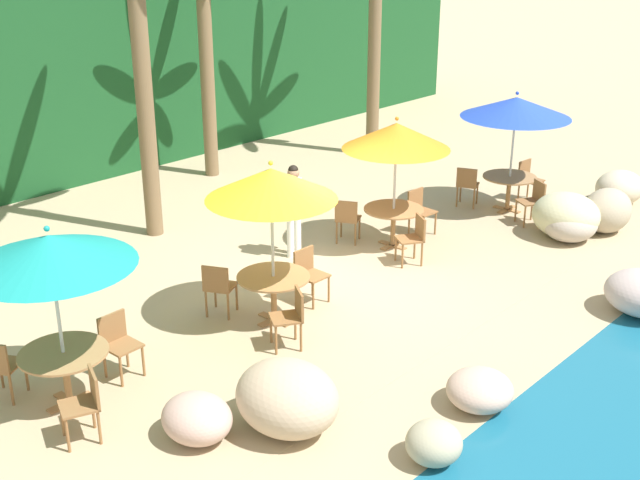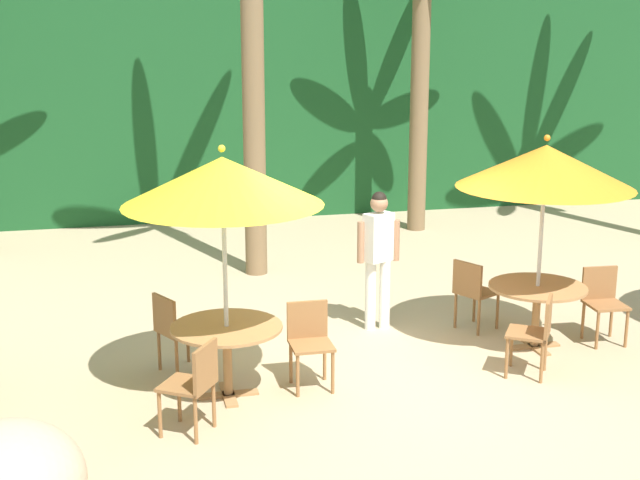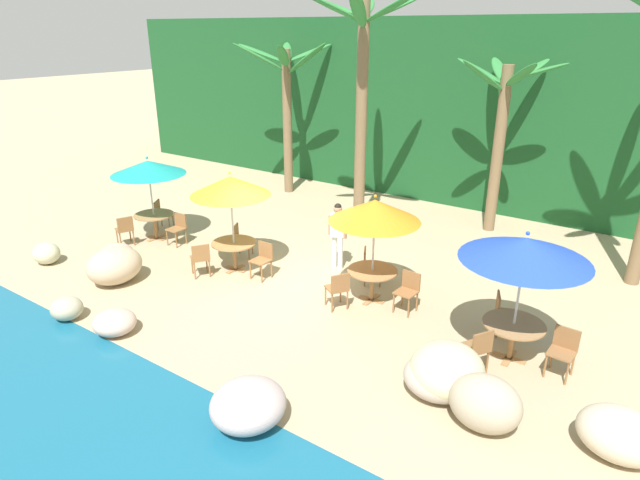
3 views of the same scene
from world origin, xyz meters
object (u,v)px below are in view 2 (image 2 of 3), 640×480
Objects in this scene: chair_orange_inland at (473,290)px; chair_orange_left at (537,330)px; waiter_in_white at (378,250)px; chair_yellow_seaward at (310,338)px; palm_tree_third at (421,40)px; dining_table_yellow at (227,338)px; umbrella_orange at (545,167)px; dining_table_orange at (537,296)px; chair_yellow_inland at (174,327)px; chair_yellow_left at (195,381)px; umbrella_yellow at (223,181)px; chair_orange_seaward at (603,299)px.

chair_orange_inland is 1.00× the size of chair_orange_left.
waiter_in_white is at bearing 123.55° from chair_orange_left.
palm_tree_third is (3.40, 6.40, 2.83)m from chair_yellow_seaward.
chair_yellow_seaward is at bearing 5.60° from dining_table_yellow.
umbrella_orange is 2.22× the size of dining_table_orange.
dining_table_yellow is 0.86m from chair_yellow_seaward.
palm_tree_third is (4.72, 5.76, 2.83)m from chair_yellow_inland.
umbrella_orange is 2.81× the size of chair_orange_left.
chair_yellow_left is at bearing -145.63° from chair_yellow_seaward.
palm_tree_third reaches higher than chair_orange_inland.
waiter_in_white is (2.41, 2.32, 0.47)m from chair_yellow_left.
umbrella_yellow is 3.95m from dining_table_orange.
umbrella_yellow is at bearing -142.48° from waiter_in_white.
umbrella_orange is 1.44× the size of waiter_in_white.
dining_table_orange is 1.26× the size of chair_orange_seaward.
waiter_in_white is (-1.57, 1.02, 0.37)m from dining_table_orange.
waiter_in_white is at bearing 37.52° from umbrella_yellow.
dining_table_yellow is 0.86m from chair_yellow_left.
waiter_in_white reaches higher than chair_orange_seaward.
chair_orange_seaward is (4.45, 0.57, -1.66)m from umbrella_yellow.
chair_yellow_seaward is 1.46m from chair_yellow_inland.
dining_table_yellow is 0.45× the size of umbrella_orange.
chair_yellow_seaward is at bearing -118.02° from palm_tree_third.
dining_table_orange is 1.26× the size of chair_orange_inland.
umbrella_orange is at bearing -177.54° from chair_orange_seaward.
palm_tree_third reaches higher than dining_table_orange.
chair_orange_left is at bearing -147.22° from chair_orange_seaward.
chair_yellow_inland is at bearing 178.26° from chair_orange_seaward.
umbrella_yellow reaches higher than waiter_in_white.
chair_orange_seaward is (3.60, 0.48, 0.00)m from chair_yellow_seaward.
umbrella_orange is (3.59, 0.53, 1.48)m from dining_table_yellow.
palm_tree_third is at bearing 91.87° from chair_orange_seaward.
chair_orange_inland is at bearing -16.02° from waiter_in_white.
umbrella_orange reaches higher than chair_yellow_left.
dining_table_yellow is at bearing 180.00° from umbrella_yellow.
dining_table_yellow is 0.65× the size of waiter_in_white.
chair_yellow_seaward is (0.85, 0.08, -1.66)m from umbrella_yellow.
chair_yellow_inland is 0.79× the size of dining_table_orange.
chair_yellow_seaward is at bearing -152.97° from chair_orange_inland.
chair_orange_inland is (3.58, 0.52, 0.00)m from chair_yellow_inland.
chair_yellow_seaward is 1.50m from chair_yellow_left.
chair_yellow_left reaches higher than dining_table_yellow.
chair_yellow_inland is 0.36× the size of umbrella_orange.
dining_table_orange is (2.74, 0.45, 0.10)m from chair_yellow_seaward.
chair_yellow_inland is 3.62m from chair_orange_inland.
chair_orange_left is (-0.39, -0.76, -1.59)m from umbrella_orange.
chair_orange_seaward is (0.85, 0.04, -1.59)m from umbrella_orange.
dining_table_yellow is (-0.00, 0.00, -1.56)m from umbrella_yellow.
palm_tree_third reaches higher than chair_yellow_left.
chair_yellow_seaward is 1.00× the size of chair_orange_seaward.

